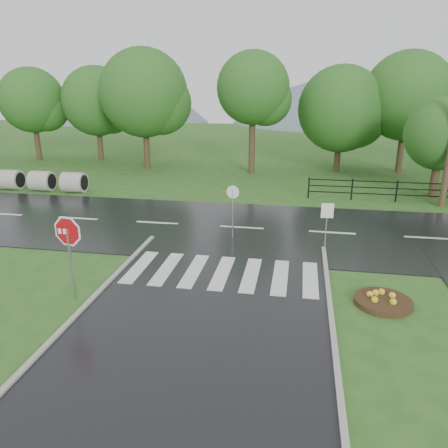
# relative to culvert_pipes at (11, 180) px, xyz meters

# --- Properties ---
(ground) EXTENTS (120.00, 120.00, 0.00)m
(ground) POSITION_rel_culvert_pipes_xyz_m (15.01, -15.00, -0.60)
(ground) COLOR #2D5D1F
(ground) RESTS_ON ground
(main_road) EXTENTS (90.00, 8.00, 0.04)m
(main_road) POSITION_rel_culvert_pipes_xyz_m (15.01, -5.00, -0.60)
(main_road) COLOR black
(main_road) RESTS_ON ground
(crosswalk) EXTENTS (6.50, 2.80, 0.02)m
(crosswalk) POSITION_rel_culvert_pipes_xyz_m (15.01, -10.00, -0.54)
(crosswalk) COLOR silver
(crosswalk) RESTS_ON ground
(fence_west) EXTENTS (9.58, 0.08, 1.20)m
(fence_west) POSITION_rel_culvert_pipes_xyz_m (22.76, 1.00, 0.12)
(fence_west) COLOR black
(fence_west) RESTS_ON ground
(hills) EXTENTS (102.00, 48.00, 48.00)m
(hills) POSITION_rel_culvert_pipes_xyz_m (18.50, 50.00, -16.14)
(hills) COLOR slate
(hills) RESTS_ON ground
(treeline) EXTENTS (83.20, 5.20, 10.00)m
(treeline) POSITION_rel_culvert_pipes_xyz_m (16.01, 9.00, -0.60)
(treeline) COLOR #245C1C
(treeline) RESTS_ON ground
(culvert_pipes) EXTENTS (9.70, 1.20, 1.20)m
(culvert_pipes) POSITION_rel_culvert_pipes_xyz_m (0.00, 0.00, 0.00)
(culvert_pipes) COLOR #9E9B93
(culvert_pipes) RESTS_ON ground
(stop_sign) EXTENTS (1.24, 0.24, 2.82)m
(stop_sign) POSITION_rel_culvert_pipes_xyz_m (10.87, -12.54, 1.35)
(stop_sign) COLOR #939399
(stop_sign) RESTS_ON ground
(flower_bed) EXTENTS (1.69, 1.69, 0.34)m
(flower_bed) POSITION_rel_culvert_pipes_xyz_m (20.13, -11.27, -0.47)
(flower_bed) COLOR #332111
(flower_bed) RESTS_ON ground
(reg_sign_small) EXTENTS (0.46, 0.07, 2.08)m
(reg_sign_small) POSITION_rel_culvert_pipes_xyz_m (18.55, -7.65, 0.88)
(reg_sign_small) COLOR #939399
(reg_sign_small) RESTS_ON ground
(reg_sign_round) EXTENTS (0.53, 0.11, 2.32)m
(reg_sign_round) POSITION_rel_culvert_pipes_xyz_m (14.81, -6.43, 0.86)
(reg_sign_round) COLOR #939399
(reg_sign_round) RESTS_ON ground
(entrance_tree_left) EXTENTS (3.98, 3.98, 5.57)m
(entrance_tree_left) POSITION_rel_culvert_pipes_xyz_m (25.05, 2.50, 2.96)
(entrance_tree_left) COLOR #3D2B1C
(entrance_tree_left) RESTS_ON ground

